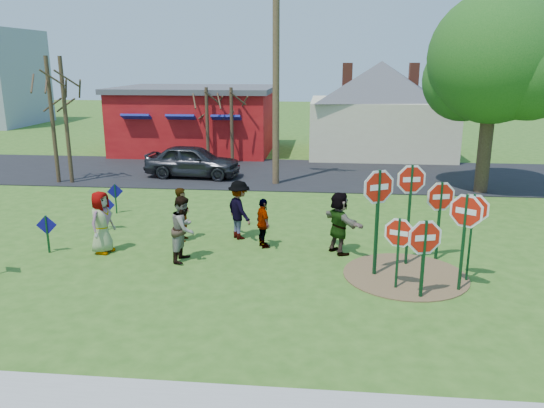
{
  "coord_description": "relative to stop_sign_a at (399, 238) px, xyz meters",
  "views": [
    {
      "loc": [
        2.33,
        -14.08,
        5.39
      ],
      "look_at": [
        0.8,
        1.18,
        1.25
      ],
      "focal_mm": 35.0,
      "sensor_mm": 36.0,
      "label": 1
    }
  ],
  "objects": [
    {
      "name": "stop_sign_c",
      "position": [
        1.51,
        0.02,
        0.48
      ],
      "size": [
        0.91,
        0.63,
        2.55
      ],
      "rotation": [
        0.0,
        0.0,
        -0.6
      ],
      "color": "#0F3A1D",
      "rests_on": "ground"
    },
    {
      "name": "blue_diamond_b",
      "position": [
        -9.72,
        1.54,
        -0.59
      ],
      "size": [
        0.58,
        0.1,
        1.13
      ],
      "rotation": [
        0.0,
        0.0,
        0.14
      ],
      "color": "#0F3A1D",
      "rests_on": "ground"
    },
    {
      "name": "stop_sign_d",
      "position": [
        1.36,
        2.11,
        0.37
      ],
      "size": [
        1.07,
        0.31,
        2.38
      ],
      "rotation": [
        0.0,
        0.0,
        0.27
      ],
      "color": "#0F3A1D",
      "rests_on": "ground"
    },
    {
      "name": "person_b",
      "position": [
        -6.12,
        3.04,
        -0.46
      ],
      "size": [
        0.44,
        0.63,
        1.67
      ],
      "primitive_type": "imported",
      "rotation": [
        0.0,
        0.0,
        1.63
      ],
      "color": "#247A60",
      "rests_on": "ground"
    },
    {
      "name": "blue_diamond_d",
      "position": [
        -9.34,
        5.73,
        -0.61
      ],
      "size": [
        0.54,
        0.18,
        1.11
      ],
      "rotation": [
        0.0,
        0.0,
        0.3
      ],
      "color": "#0F3A1D",
      "rests_on": "ground"
    },
    {
      "name": "person_f",
      "position": [
        -1.35,
        2.37,
        -0.38
      ],
      "size": [
        1.39,
        1.7,
        1.82
      ],
      "primitive_type": "imported",
      "rotation": [
        0.0,
        0.0,
        2.16
      ],
      "color": "#1F572D",
      "rests_on": "ground"
    },
    {
      "name": "bare_tree_west",
      "position": [
        -13.9,
        10.32,
        2.34
      ],
      "size": [
        1.8,
        1.8,
        5.62
      ],
      "color": "#382819",
      "rests_on": "ground"
    },
    {
      "name": "cream_house",
      "position": [
        1.35,
        19.82,
        1.63
      ],
      "size": [
        9.4,
        9.4,
        6.5
      ],
      "color": "beige",
      "rests_on": "ground"
    },
    {
      "name": "leafy_tree",
      "position": [
        4.93,
        10.36,
        3.93
      ],
      "size": [
        5.71,
        5.21,
        8.12
      ],
      "color": "#382819",
      "rests_on": "ground"
    },
    {
      "name": "utility_pole",
      "position": [
        -3.99,
        11.06,
        3.8
      ],
      "size": [
        2.35,
        0.52,
        9.67
      ],
      "rotation": [
        0.0,
        0.0,
        -0.17
      ],
      "color": "#4C3823",
      "rests_on": "ground"
    },
    {
      "name": "bare_tree_mid",
      "position": [
        -13.27,
        10.33,
        2.34
      ],
      "size": [
        1.8,
        1.8,
        5.61
      ],
      "color": "#382819",
      "rests_on": "ground"
    },
    {
      "name": "ground",
      "position": [
        -4.15,
        1.82,
        -1.29
      ],
      "size": [
        120.0,
        120.0,
        0.0
      ],
      "primitive_type": "plane",
      "color": "#315C1A",
      "rests_on": "ground"
    },
    {
      "name": "dirt_patch",
      "position": [
        0.35,
        0.82,
        -1.28
      ],
      "size": [
        3.2,
        3.2,
        0.03
      ],
      "primitive_type": "cylinder",
      "color": "brown",
      "rests_on": "ground"
    },
    {
      "name": "road",
      "position": [
        -4.15,
        13.32,
        -1.27
      ],
      "size": [
        120.0,
        7.5,
        0.04
      ],
      "primitive_type": "cube",
      "color": "black",
      "rests_on": "ground"
    },
    {
      "name": "person_d",
      "position": [
        -4.41,
        3.39,
        -0.37
      ],
      "size": [
        1.26,
        1.37,
        1.85
      ],
      "primitive_type": "imported",
      "rotation": [
        0.0,
        0.0,
        2.2
      ],
      "color": "#302F35",
      "rests_on": "ground"
    },
    {
      "name": "person_e",
      "position": [
        -3.57,
        2.63,
        -0.54
      ],
      "size": [
        0.72,
        0.95,
        1.5
      ],
      "primitive_type": "imported",
      "rotation": [
        0.0,
        0.0,
        2.04
      ],
      "color": "#3F2850",
      "rests_on": "ground"
    },
    {
      "name": "bare_tree_east",
      "position": [
        -8.15,
        15.92,
        1.33
      ],
      "size": [
        1.8,
        1.8,
        4.06
      ],
      "color": "#382819",
      "rests_on": "ground"
    },
    {
      "name": "person_c",
      "position": [
        -5.64,
        1.35,
        -0.37
      ],
      "size": [
        0.8,
        0.97,
        1.85
      ],
      "primitive_type": "imported",
      "rotation": [
        0.0,
        0.0,
        1.46
      ],
      "color": "brown",
      "rests_on": "ground"
    },
    {
      "name": "bare_tree_extra",
      "position": [
        -6.8,
        15.81,
        1.33
      ],
      "size": [
        1.8,
        1.8,
        4.06
      ],
      "color": "#382819",
      "rests_on": "ground"
    },
    {
      "name": "suv",
      "position": [
        -8.04,
        12.06,
        -0.49
      ],
      "size": [
        4.62,
        2.17,
        1.53
      ],
      "primitive_type": "imported",
      "rotation": [
        0.0,
        0.0,
        1.49
      ],
      "color": "#302F34",
      "rests_on": "road"
    },
    {
      "name": "stop_sign_e",
      "position": [
        0.51,
        -0.48,
        0.07
      ],
      "size": [
        1.09,
        0.32,
        2.05
      ],
      "rotation": [
        0.0,
        0.0,
        0.27
      ],
      "color": "#0F3A1D",
      "rests_on": "ground"
    },
    {
      "name": "person_a",
      "position": [
        -8.15,
        1.74,
        -0.38
      ],
      "size": [
        0.78,
        1.01,
        1.83
      ],
      "primitive_type": "imported",
      "rotation": [
        0.0,
        0.0,
        1.32
      ],
      "color": "#48559B",
      "rests_on": "ground"
    },
    {
      "name": "stop_sign_f",
      "position": [
        1.84,
        0.64,
        0.42
      ],
      "size": [
        1.0,
        0.26,
        2.41
      ],
      "rotation": [
        0.0,
        0.0,
        -0.24
      ],
      "color": "#0F3A1D",
      "rests_on": "ground"
    },
    {
      "name": "blue_diamond_c",
      "position": [
        -8.92,
        3.8,
        -0.56
      ],
      "size": [
        0.67,
        0.06,
        1.19
      ],
      "rotation": [
        0.0,
        0.0,
        -0.03
      ],
      "color": "#0F3A1D",
      "rests_on": "ground"
    },
    {
      "name": "stop_sign_b",
      "position": [
        0.47,
        1.62,
        0.83
      ],
      "size": [
        1.05,
        0.23,
        2.92
      ],
      "rotation": [
        0.0,
        0.0,
        0.2
      ],
      "color": "#0F3A1D",
      "rests_on": "ground"
    },
    {
      "name": "stop_sign_a",
      "position": [
        0.0,
        0.0,
        0.0
      ],
      "size": [
        0.92,
        0.36,
        1.92
      ],
      "rotation": [
        0.0,
        0.0,
        -0.36
      ],
      "color": "#0F3A1D",
      "rests_on": "ground"
    },
    {
      "name": "stop_sign_g",
      "position": [
        -0.45,
        0.79,
        0.77
      ],
      "size": [
        1.06,
        0.57,
        2.95
      ],
      "rotation": [
        0.0,
        0.0,
        0.48
      ],
      "color": "#0F3A1D",
      "rests_on": "ground"
    },
    {
      "name": "red_building",
      "position": [
        -9.65,
        19.82,
        0.67
      ],
      "size": [
        9.4,
        7.69,
        3.9
      ],
      "color": "maroon",
      "rests_on": "ground"
    }
  ]
}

